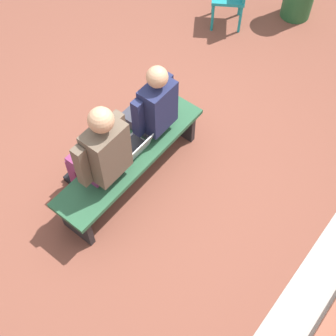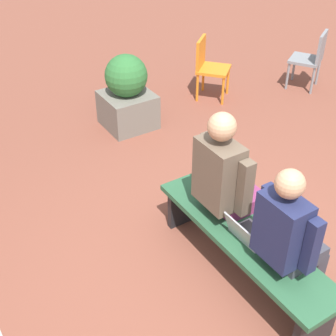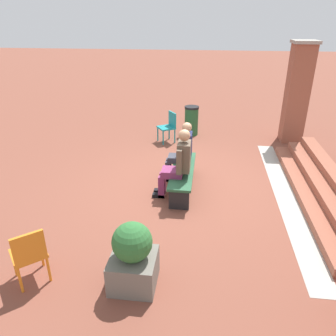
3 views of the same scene
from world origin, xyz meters
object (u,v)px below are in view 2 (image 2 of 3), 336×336
(person_student, at_px, (290,236))
(plastic_chair_near_bench_left, at_px, (312,56))
(bench, at_px, (243,243))
(plastic_chair_mid_courtyard, at_px, (208,65))
(laptop, at_px, (248,234))
(person_adult, at_px, (228,182))
(planter, at_px, (127,94))

(person_student, distance_m, plastic_chair_near_bench_left, 4.13)
(bench, distance_m, plastic_chair_near_bench_left, 3.94)
(plastic_chair_mid_courtyard, bearing_deg, plastic_chair_near_bench_left, -111.06)
(person_student, bearing_deg, bench, 9.48)
(person_student, height_order, laptop, person_student)
(bench, relative_size, person_student, 1.38)
(person_adult, height_order, planter, person_adult)
(plastic_chair_mid_courtyard, xyz_separation_m, planter, (-0.14, 1.34, -0.04))
(person_adult, height_order, plastic_chair_near_bench_left, person_adult)
(plastic_chair_near_bench_left, relative_size, plastic_chair_mid_courtyard, 1.00)
(plastic_chair_near_bench_left, distance_m, planter, 2.79)
(person_student, distance_m, planter, 3.15)
(bench, distance_m, plastic_chair_mid_courtyard, 3.36)
(person_adult, relative_size, plastic_chair_mid_courtyard, 1.65)
(person_student, distance_m, person_adult, 0.71)
(person_adult, height_order, laptop, person_adult)
(plastic_chair_mid_courtyard, bearing_deg, planter, 95.80)
(person_adult, bearing_deg, laptop, 167.48)
(plastic_chair_mid_courtyard, bearing_deg, person_student, 152.52)
(person_adult, bearing_deg, bench, 167.59)
(person_student, relative_size, person_adult, 0.94)
(plastic_chair_mid_courtyard, bearing_deg, bench, 148.46)
(plastic_chair_near_bench_left, relative_size, planter, 0.89)
(bench, bearing_deg, laptop, 166.77)
(plastic_chair_near_bench_left, xyz_separation_m, plastic_chair_mid_courtyard, (0.55, 1.42, 0.00))
(bench, relative_size, laptop, 5.62)
(person_adult, bearing_deg, plastic_chair_near_bench_left, -57.29)
(plastic_chair_near_bench_left, bearing_deg, plastic_chair_mid_courtyard, 68.94)
(person_adult, bearing_deg, planter, -8.22)
(person_adult, xyz_separation_m, plastic_chair_near_bench_left, (2.00, -3.11, -0.26))
(bench, relative_size, plastic_chair_near_bench_left, 2.14)
(bench, distance_m, person_student, 0.53)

